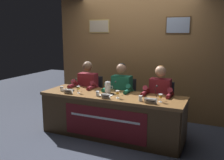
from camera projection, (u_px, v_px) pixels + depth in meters
ground_plane at (112, 135)px, 4.33m from camera, size 12.00×12.00×0.00m
wall_back_panelled at (136, 56)px, 5.21m from camera, size 3.68×0.14×2.60m
conference_table at (110, 110)px, 4.14m from camera, size 2.48×0.76×0.74m
chair_left at (91, 99)px, 5.04m from camera, size 0.44×0.44×0.90m
panelist_left at (86, 88)px, 4.81m from camera, size 0.51×0.48×1.23m
nameplate_left at (68, 91)px, 4.23m from camera, size 0.17×0.06×0.08m
juice_glass_left at (78, 88)px, 4.26m from camera, size 0.06×0.06×0.12m
water_cup_left at (62, 89)px, 4.41m from camera, size 0.06×0.06×0.08m
microphone_left at (74, 86)px, 4.46m from camera, size 0.06×0.17×0.22m
chair_center at (124, 103)px, 4.75m from camera, size 0.44×0.44×0.90m
panelist_center at (120, 91)px, 4.52m from camera, size 0.51×0.48×1.23m
nameplate_center at (106, 96)px, 3.91m from camera, size 0.15×0.06×0.08m
juice_glass_center at (118, 93)px, 3.93m from camera, size 0.06×0.06×0.12m
water_cup_center at (98, 94)px, 4.06m from camera, size 0.06×0.06×0.08m
microphone_center at (113, 90)px, 4.18m from camera, size 0.06×0.17×0.22m
chair_right at (161, 107)px, 4.45m from camera, size 0.44×0.44×0.90m
panelist_right at (159, 95)px, 4.22m from camera, size 0.51×0.48×1.23m
nameplate_right at (151, 101)px, 3.63m from camera, size 0.19×0.06×0.08m
juice_glass_right at (161, 97)px, 3.70m from camera, size 0.06×0.06×0.12m
water_cup_right at (140, 99)px, 3.76m from camera, size 0.06×0.06×0.08m
microphone_right at (155, 95)px, 3.84m from camera, size 0.06×0.17×0.22m
water_pitcher_central at (108, 87)px, 4.29m from camera, size 0.15×0.10×0.21m
document_stack_center at (106, 95)px, 4.08m from camera, size 0.22×0.17×0.01m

